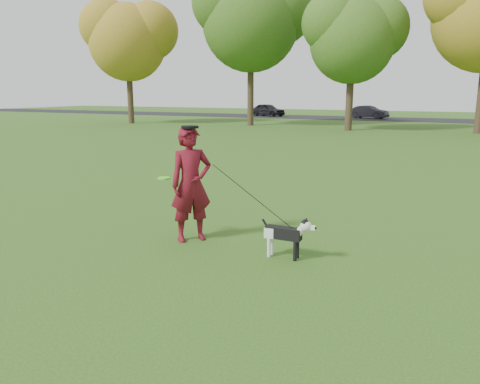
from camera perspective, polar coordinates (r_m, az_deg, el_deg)
The scene contains 8 objects.
ground at distance 7.96m, azimuth 1.86°, elevation -7.23°, with size 120.00×120.00×0.00m, color #285116.
road at distance 47.07m, azimuth 21.65°, elevation 8.17°, with size 120.00×7.00×0.02m, color black.
man at distance 8.35m, azimuth -5.98°, elevation 0.93°, with size 0.75×0.49×2.06m, color #590C15.
dog at distance 7.56m, azimuth 5.82°, elevation -4.95°, with size 0.93×0.19×0.71m.
car_left at distance 50.53m, azimuth 3.38°, elevation 9.98°, with size 1.56×3.88×1.32m, color black.
car_mid at distance 47.65m, azimuth 15.41°, elevation 9.38°, with size 1.31×3.74×1.23m, color black.
man_held_items at distance 7.71m, azimuth 1.30°, elevation -0.36°, with size 2.63×0.39×1.59m.
tree_row at distance 33.60m, azimuth 18.43°, elevation 19.77°, with size 51.74×8.86×12.01m.
Camera 1 is at (2.94, -6.91, 2.65)m, focal length 35.00 mm.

